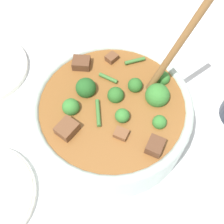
# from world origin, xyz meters

# --- Properties ---
(ground_plane) EXTENTS (4.00, 4.00, 0.00)m
(ground_plane) POSITION_xyz_m (0.00, 0.00, 0.00)
(ground_plane) COLOR silver
(stew_bowl) EXTENTS (0.29, 0.30, 0.26)m
(stew_bowl) POSITION_xyz_m (-0.00, 0.00, 0.06)
(stew_bowl) COLOR #B2C6BC
(stew_bowl) RESTS_ON ground_plane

